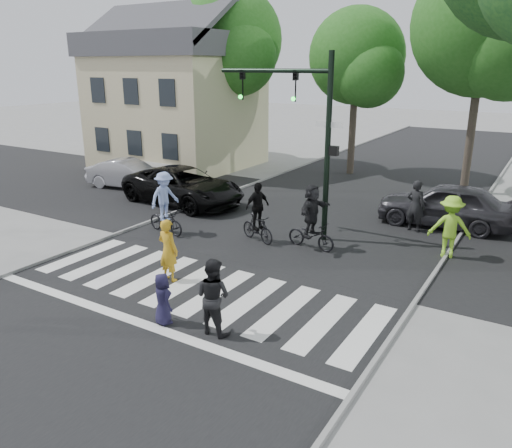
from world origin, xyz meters
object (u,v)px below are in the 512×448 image
at_px(cyclist_left, 165,207).
at_px(pedestrian_child, 163,299).
at_px(pedestrian_adult, 213,296).
at_px(car_grey, 446,205).
at_px(car_silver, 129,174).
at_px(traffic_signal, 304,120).
at_px(cyclist_right, 312,220).
at_px(car_suv, 183,186).
at_px(cyclist_mid, 257,218).
at_px(pedestrian_woman, 168,250).

bearing_deg(cyclist_left, pedestrian_child, -49.33).
xyz_separation_m(pedestrian_adult, car_grey, (2.65, 10.46, -0.06)).
bearing_deg(car_silver, cyclist_left, -134.88).
bearing_deg(car_grey, traffic_signal, -49.72).
height_order(cyclist_right, car_grey, cyclist_right).
bearing_deg(cyclist_right, car_suv, 163.08).
height_order(pedestrian_adult, car_suv, pedestrian_adult).
relative_size(cyclist_mid, car_suv, 0.36).
xyz_separation_m(car_suv, car_silver, (-3.98, 0.85, -0.09)).
distance_m(traffic_signal, car_grey, 6.19).
height_order(pedestrian_woman, cyclist_mid, cyclist_mid).
distance_m(traffic_signal, pedestrian_woman, 6.19).
height_order(pedestrian_woman, cyclist_right, cyclist_right).
bearing_deg(cyclist_right, cyclist_mid, -170.32).
distance_m(pedestrian_child, cyclist_left, 6.45).
xyz_separation_m(pedestrian_woman, pedestrian_child, (1.46, -1.88, -0.26)).
height_order(cyclist_right, car_suv, cyclist_right).
relative_size(pedestrian_woman, cyclist_mid, 0.87).
bearing_deg(pedestrian_adult, traffic_signal, -78.13).
relative_size(pedestrian_adult, cyclist_mid, 0.86).
distance_m(pedestrian_child, cyclist_mid, 5.91).
bearing_deg(car_suv, pedestrian_woman, -136.93).
xyz_separation_m(pedestrian_child, car_suv, (-6.15, 8.22, 0.16)).
relative_size(traffic_signal, pedestrian_adult, 3.50).
height_order(cyclist_mid, car_silver, cyclist_mid).
relative_size(pedestrian_child, pedestrian_adult, 0.70).
bearing_deg(traffic_signal, pedestrian_adult, -79.30).
height_order(pedestrian_woman, pedestrian_child, pedestrian_woman).
bearing_deg(car_grey, car_silver, -85.50).
relative_size(pedestrian_child, cyclist_left, 0.56).
relative_size(pedestrian_adult, car_grey, 0.36).
xyz_separation_m(pedestrian_adult, cyclist_mid, (-2.25, 5.54, -0.04)).
xyz_separation_m(pedestrian_child, cyclist_left, (-4.20, 4.89, 0.33)).
bearing_deg(car_grey, pedestrian_woman, -33.27).
bearing_deg(car_suv, car_grey, -69.36).
bearing_deg(pedestrian_woman, cyclist_mid, -91.79).
distance_m(traffic_signal, car_silver, 10.73).
distance_m(traffic_signal, cyclist_left, 5.53).
distance_m(pedestrian_child, car_suv, 10.26).
relative_size(pedestrian_woman, car_grey, 0.37).
height_order(pedestrian_child, cyclist_right, cyclist_right).
distance_m(cyclist_right, car_suv, 7.21).
relative_size(cyclist_left, car_grey, 0.46).
bearing_deg(pedestrian_woman, car_suv, -49.43).
relative_size(traffic_signal, pedestrian_child, 4.99).
relative_size(traffic_signal, pedestrian_woman, 3.47).
height_order(car_suv, car_grey, car_grey).
bearing_deg(car_silver, traffic_signal, -110.77).
xyz_separation_m(cyclist_left, car_grey, (8.05, 5.84, -0.13)).
height_order(car_suv, car_silver, car_suv).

